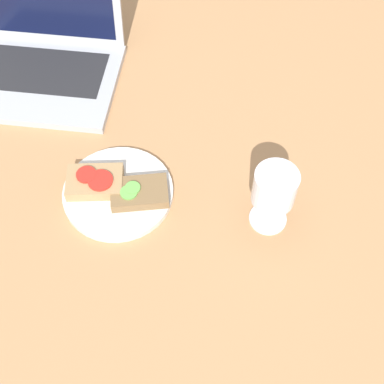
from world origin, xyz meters
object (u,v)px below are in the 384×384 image
sandwich_with_cucumber (139,193)px  laptop (42,56)px  plate (118,193)px  wine_glass (274,190)px  sandwich_with_tomato (95,182)px

sandwich_with_cucumber → laptop: laptop is taller
plate → wine_glass: (28.62, -1.92, 9.00)cm
sandwich_with_cucumber → wine_glass: size_ratio=0.85×
plate → laptop: laptop is taller
sandwich_with_tomato → laptop: 35.86cm
plate → sandwich_with_cucumber: size_ratio=1.77×
sandwich_with_cucumber → wine_glass: (24.32, -1.27, 7.21)cm
sandwich_with_cucumber → laptop: bearing=130.7°
plate → sandwich_with_tomato: size_ratio=1.83×
sandwich_with_cucumber → laptop: 42.02cm
sandwich_with_cucumber → sandwich_with_tomato: sandwich_with_tomato is taller
sandwich_with_tomato → wine_glass: 33.82cm
sandwich_with_cucumber → plate: bearing=171.4°
wine_glass → sandwich_with_cucumber: bearing=177.0°
laptop → plate: bearing=-53.5°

